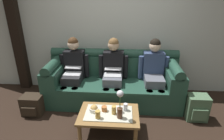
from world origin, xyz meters
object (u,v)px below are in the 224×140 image
at_px(cup_far_right, 114,110).
at_px(flower_vase, 120,104).
at_px(backpack_left, 33,105).
at_px(snack_bowl, 94,109).
at_px(backpack_right, 197,108).
at_px(cup_near_left, 120,110).
at_px(person_middle, 113,69).
at_px(couch, 113,82).
at_px(coffee_table, 109,116).
at_px(cup_far_left, 98,114).
at_px(cup_near_right, 125,107).
at_px(cup_far_center, 104,109).
at_px(person_right, 154,70).
at_px(person_left, 74,68).

bearing_deg(cup_far_right, flower_vase, -44.69).
bearing_deg(flower_vase, backpack_left, 162.38).
bearing_deg(backpack_left, cup_far_right, -15.48).
relative_size(snack_bowl, backpack_right, 0.32).
bearing_deg(cup_near_left, person_middle, 99.77).
bearing_deg(couch, coffee_table, -90.00).
xyz_separation_m(cup_far_left, backpack_left, (-1.22, 0.51, -0.24)).
bearing_deg(person_middle, cup_near_right, -74.60).
relative_size(cup_far_center, backpack_left, 0.24).
distance_m(couch, cup_near_left, 0.95).
bearing_deg(person_right, cup_far_left, -129.25).
height_order(couch, cup_far_center, couch).
height_order(person_middle, cup_far_left, person_middle).
distance_m(person_left, cup_far_center, 1.18).
distance_m(cup_near_right, cup_far_right, 0.19).
relative_size(cup_far_center, backpack_right, 0.19).
xyz_separation_m(cup_far_center, cup_far_right, (0.15, -0.06, 0.03)).
bearing_deg(flower_vase, cup_near_right, 66.88).
distance_m(person_middle, cup_far_center, 0.96).
relative_size(flower_vase, cup_near_left, 5.29).
xyz_separation_m(cup_near_left, backpack_left, (-1.53, 0.35, -0.22)).
relative_size(person_middle, backpack_right, 2.80).
height_order(couch, cup_near_left, couch).
relative_size(coffee_table, cup_far_center, 10.71).
distance_m(coffee_table, cup_far_center, 0.12).
height_order(cup_far_center, cup_far_right, cup_far_right).
height_order(coffee_table, backpack_left, coffee_table).
height_order(couch, snack_bowl, couch).
relative_size(person_left, coffee_table, 1.39).
xyz_separation_m(couch, person_left, (-0.75, -0.00, 0.29)).
bearing_deg(person_middle, backpack_left, -156.90).
height_order(person_middle, cup_far_center, person_middle).
xyz_separation_m(person_left, cup_near_right, (1.00, -0.88, -0.25)).
relative_size(person_middle, cup_far_center, 14.87).
xyz_separation_m(cup_near_left, cup_near_right, (0.08, 0.05, 0.01)).
bearing_deg(cup_far_right, person_middle, 94.45).
relative_size(cup_near_right, cup_far_right, 0.87).
height_order(person_right, snack_bowl, person_right).
bearing_deg(cup_far_right, backpack_right, 18.32).
bearing_deg(person_middle, couch, 90.00).
distance_m(person_left, backpack_left, 0.97).
bearing_deg(cup_far_right, couch, 94.43).
height_order(couch, cup_far_left, couch).
distance_m(snack_bowl, cup_near_right, 0.47).
height_order(cup_far_center, cup_far_left, cup_far_left).
relative_size(flower_vase, backpack_right, 0.99).
relative_size(person_left, cup_near_right, 11.17).
distance_m(cup_near_left, cup_far_right, 0.10).
bearing_deg(flower_vase, couch, 98.68).
distance_m(snack_bowl, cup_far_center, 0.15).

